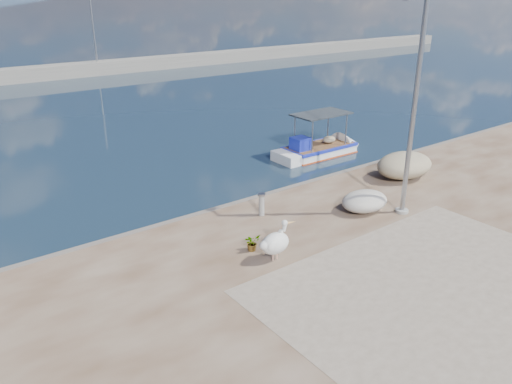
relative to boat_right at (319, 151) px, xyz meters
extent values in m
plane|color=#162635|center=(-7.36, -8.43, -0.19)|extent=(1400.00, 1400.00, 0.00)
cube|color=gray|center=(-6.36, -11.43, 0.31)|extent=(9.00, 7.00, 0.01)
cube|color=gray|center=(-7.36, 31.57, 0.41)|extent=(120.00, 2.20, 1.20)
cylinder|color=gray|center=(0.64, 31.57, 3.81)|extent=(0.16, 0.16, 7.00)
cube|color=white|center=(0.05, 0.00, -0.13)|extent=(5.09, 1.72, 0.83)
cube|color=#1926A5|center=(0.05, 0.00, 0.25)|extent=(3.67, 1.75, 0.12)
cube|color=#B33E16|center=(0.05, 0.00, -0.17)|extent=(3.67, 1.74, 0.11)
cube|color=#1926A5|center=(-1.22, 0.01, 0.60)|extent=(0.80, 0.80, 0.61)
cube|color=#23282D|center=(0.05, 0.00, 1.87)|extent=(2.81, 1.61, 0.07)
cylinder|color=tan|center=(-8.88, -7.46, 0.46)|extent=(0.04, 0.04, 0.29)
cylinder|color=tan|center=(-8.73, -7.46, 0.46)|extent=(0.04, 0.04, 0.29)
ellipsoid|color=silver|center=(-8.81, -7.46, 0.83)|extent=(0.90, 0.58, 0.63)
cylinder|color=silver|center=(-8.54, -7.47, 1.15)|extent=(0.21, 0.12, 0.53)
sphere|color=silver|center=(-8.49, -7.47, 1.38)|extent=(0.18, 0.18, 0.18)
cone|color=tan|center=(-8.29, -7.48, 1.33)|extent=(0.43, 0.11, 0.13)
cylinder|color=gray|center=(-3.27, -7.53, 3.81)|extent=(0.16, 0.16, 7.00)
cylinder|color=gray|center=(-3.27, -7.53, 0.36)|extent=(0.44, 0.44, 0.10)
cylinder|color=gray|center=(-7.28, -4.84, 0.69)|extent=(0.19, 0.19, 0.75)
cylinder|color=gray|center=(-7.28, -4.84, 1.06)|extent=(0.26, 0.26, 0.06)
imported|color=#33722D|center=(-8.99, -6.62, 0.56)|extent=(0.49, 0.44, 0.51)
ellipsoid|color=#BBAD8B|center=(-0.37, -5.34, 0.81)|extent=(2.57, 1.84, 1.01)
ellipsoid|color=#B5B2A7|center=(-4.17, -6.62, 0.64)|extent=(1.77, 1.32, 0.66)
camera|label=1|loc=(-16.65, -17.02, 7.38)|focal=35.00mm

